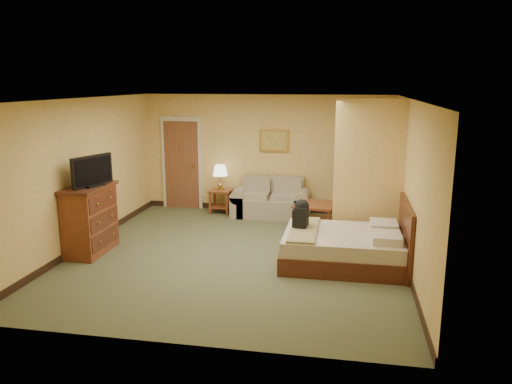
% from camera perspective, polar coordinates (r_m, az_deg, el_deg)
% --- Properties ---
extents(floor, '(6.00, 6.00, 0.00)m').
position_cam_1_polar(floor, '(8.53, -2.14, -7.16)').
color(floor, '#4E5335').
rests_on(floor, ground).
extents(ceiling, '(6.00, 6.00, 0.00)m').
position_cam_1_polar(ceiling, '(8.04, -2.29, 10.56)').
color(ceiling, white).
rests_on(ceiling, back_wall).
extents(back_wall, '(5.50, 0.02, 2.60)m').
position_cam_1_polar(back_wall, '(11.09, 1.16, 4.37)').
color(back_wall, '#DCB15E').
rests_on(back_wall, floor).
extents(left_wall, '(0.02, 6.00, 2.60)m').
position_cam_1_polar(left_wall, '(9.18, -19.23, 1.95)').
color(left_wall, '#DCB15E').
rests_on(left_wall, floor).
extents(right_wall, '(0.02, 6.00, 2.60)m').
position_cam_1_polar(right_wall, '(8.06, 17.25, 0.70)').
color(right_wall, '#DCB15E').
rests_on(right_wall, floor).
extents(partition, '(1.20, 0.15, 2.60)m').
position_cam_1_polar(partition, '(8.92, 12.74, 2.05)').
color(partition, '#DCB15E').
rests_on(partition, floor).
extents(door, '(0.94, 0.16, 2.10)m').
position_cam_1_polar(door, '(11.57, -8.47, 3.23)').
color(door, beige).
rests_on(door, floor).
extents(baseboard, '(5.50, 0.02, 0.12)m').
position_cam_1_polar(baseboard, '(11.33, 1.12, -1.86)').
color(baseboard, black).
rests_on(baseboard, floor).
extents(loveseat, '(1.67, 0.77, 0.84)m').
position_cam_1_polar(loveseat, '(10.85, 1.73, -1.35)').
color(loveseat, gray).
rests_on(loveseat, floor).
extents(side_table, '(0.48, 0.48, 0.53)m').
position_cam_1_polar(side_table, '(11.13, -4.07, -0.62)').
color(side_table, maroon).
rests_on(side_table, floor).
extents(table_lamp, '(0.33, 0.33, 0.55)m').
position_cam_1_polar(table_lamp, '(11.01, -4.12, 2.40)').
color(table_lamp, '#AD8D3F').
rests_on(table_lamp, side_table).
extents(coffee_table, '(0.89, 0.89, 0.50)m').
position_cam_1_polar(coffee_table, '(10.00, 6.78, -2.12)').
color(coffee_table, maroon).
rests_on(coffee_table, floor).
extents(wall_picture, '(0.65, 0.04, 0.51)m').
position_cam_1_polar(wall_picture, '(11.00, 2.09, 5.87)').
color(wall_picture, '#B78E3F').
rests_on(wall_picture, back_wall).
extents(dresser, '(0.58, 1.10, 1.17)m').
position_cam_1_polar(dresser, '(8.91, -18.42, -2.98)').
color(dresser, maroon).
rests_on(dresser, floor).
extents(tv, '(0.32, 0.82, 0.52)m').
position_cam_1_polar(tv, '(8.69, -18.21, 2.21)').
color(tv, black).
rests_on(tv, dresser).
extents(bed, '(1.94, 1.62, 1.05)m').
position_cam_1_polar(bed, '(8.16, 10.36, -6.17)').
color(bed, '#431B0F').
rests_on(bed, floor).
extents(backpack, '(0.23, 0.31, 0.50)m').
position_cam_1_polar(backpack, '(8.14, 5.23, -2.46)').
color(backpack, black).
rests_on(backpack, bed).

